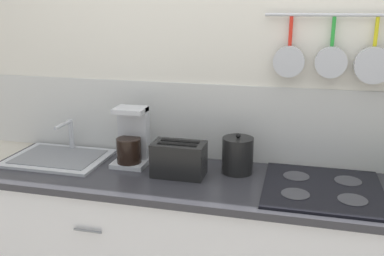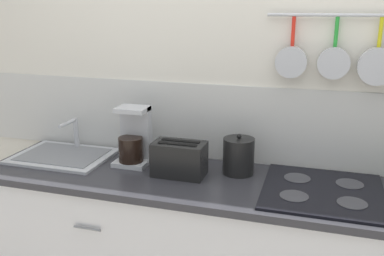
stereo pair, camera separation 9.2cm
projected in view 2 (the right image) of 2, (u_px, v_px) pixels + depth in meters
wall_back at (245, 98)px, 2.25m from camera, size 7.20×0.16×2.60m
countertop at (230, 186)px, 2.05m from camera, size 2.52×0.58×0.03m
sink_basin at (64, 154)px, 2.38m from camera, size 0.52×0.39×0.19m
coffee_maker at (134, 140)px, 2.26m from camera, size 0.18×0.17×0.31m
toaster at (179, 159)px, 2.11m from camera, size 0.27×0.15×0.17m
kettle at (238, 156)px, 2.13m from camera, size 0.16×0.16×0.21m
cooktop at (323, 191)px, 1.93m from camera, size 0.53×0.53×0.01m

